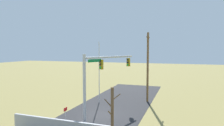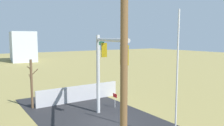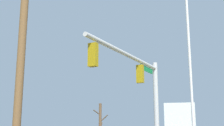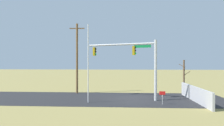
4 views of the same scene
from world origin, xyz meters
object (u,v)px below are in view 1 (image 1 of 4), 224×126
(open_sign, at_px, (65,111))
(signal_mast, at_px, (100,72))
(flagpole, at_px, (99,72))
(bare_tree, at_px, (112,118))
(utility_pole, at_px, (148,66))

(open_sign, bearing_deg, signal_mast, 132.70)
(flagpole, bearing_deg, bare_tree, 27.00)
(bare_tree, bearing_deg, flagpole, -153.00)
(flagpole, bearing_deg, utility_pole, 113.44)
(signal_mast, relative_size, flagpole, 0.97)
(signal_mast, xyz_separation_m, flagpole, (-4.61, -2.10, -0.60))
(signal_mast, distance_m, open_sign, 4.92)
(signal_mast, bearing_deg, flagpole, -155.49)
(bare_tree, xyz_separation_m, open_sign, (-3.75, -5.92, -1.23))
(flagpole, relative_size, utility_pole, 0.87)
(signal_mast, bearing_deg, bare_tree, 28.82)
(flagpole, xyz_separation_m, open_sign, (6.97, -0.45, -2.88))
(signal_mast, xyz_separation_m, open_sign, (2.36, -2.55, -3.48))
(signal_mast, relative_size, utility_pole, 0.84)
(flagpole, distance_m, utility_pole, 6.15)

